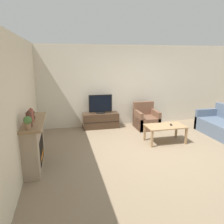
% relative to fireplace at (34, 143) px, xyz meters
% --- Properties ---
extents(ground_plane, '(24.00, 24.00, 0.00)m').
position_rel_fireplace_xyz_m(ground_plane, '(2.87, 0.15, -0.51)').
color(ground_plane, '#89755B').
extents(wall_back, '(12.00, 0.06, 2.70)m').
position_rel_fireplace_xyz_m(wall_back, '(2.87, 2.58, 0.84)').
color(wall_back, beige).
rests_on(wall_back, ground).
extents(wall_left, '(0.06, 12.00, 2.70)m').
position_rel_fireplace_xyz_m(wall_left, '(-0.18, 0.15, 0.84)').
color(wall_left, beige).
rests_on(wall_left, ground).
extents(fireplace, '(0.42, 1.46, 1.01)m').
position_rel_fireplace_xyz_m(fireplace, '(0.00, 0.00, 0.00)').
color(fireplace, tan).
rests_on(fireplace, ground).
extents(mantel_vase_left, '(0.10, 0.10, 0.32)m').
position_rel_fireplace_xyz_m(mantel_vase_left, '(0.02, -0.44, 0.64)').
color(mantel_vase_left, '#512D23').
rests_on(mantel_vase_left, fireplace).
extents(mantel_vase_centre_left, '(0.09, 0.09, 0.29)m').
position_rel_fireplace_xyz_m(mantel_vase_centre_left, '(0.02, -0.11, 0.63)').
color(mantel_vase_centre_left, '#994C3D').
rests_on(mantel_vase_centre_left, fireplace).
extents(mantel_clock, '(0.08, 0.11, 0.15)m').
position_rel_fireplace_xyz_m(mantel_clock, '(0.02, 0.15, 0.57)').
color(mantel_clock, brown).
rests_on(mantel_clock, fireplace).
extents(potted_plant, '(0.14, 0.14, 0.25)m').
position_rel_fireplace_xyz_m(potted_plant, '(0.02, -0.62, 0.64)').
color(potted_plant, '#936B4C').
rests_on(potted_plant, fireplace).
extents(tv_stand, '(1.17, 0.44, 0.50)m').
position_rel_fireplace_xyz_m(tv_stand, '(1.85, 2.29, -0.26)').
color(tv_stand, '#422D1E').
rests_on(tv_stand, ground).
extents(tv, '(0.76, 0.18, 0.61)m').
position_rel_fireplace_xyz_m(tv, '(1.85, 2.29, 0.27)').
color(tv, black).
rests_on(tv, tv_stand).
extents(armchair, '(0.70, 0.76, 0.84)m').
position_rel_fireplace_xyz_m(armchair, '(3.31, 1.93, -0.24)').
color(armchair, brown).
rests_on(armchair, ground).
extents(coffee_table, '(1.06, 0.60, 0.48)m').
position_rel_fireplace_xyz_m(coffee_table, '(3.33, 0.61, -0.10)').
color(coffee_table, '#A37F56').
rests_on(coffee_table, ground).
extents(remote, '(0.09, 0.15, 0.02)m').
position_rel_fireplace_xyz_m(remote, '(3.50, 0.61, -0.03)').
color(remote, black).
rests_on(remote, coffee_table).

